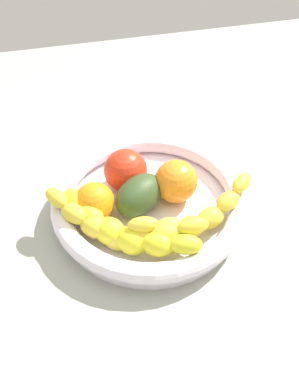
% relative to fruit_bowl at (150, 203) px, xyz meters
% --- Properties ---
extents(kitchen_counter, '(1.20, 1.20, 0.03)m').
position_rel_fruit_bowl_xyz_m(kitchen_counter, '(0.00, 0.00, -0.04)').
color(kitchen_counter, '#979C8F').
rests_on(kitchen_counter, ground).
extents(fruit_bowl, '(0.30, 0.30, 0.05)m').
position_rel_fruit_bowl_xyz_m(fruit_bowl, '(0.00, 0.00, 0.00)').
color(fruit_bowl, white).
rests_on(fruit_bowl, kitchen_counter).
extents(banana_draped_left, '(0.08, 0.20, 0.05)m').
position_rel_fruit_bowl_xyz_m(banana_draped_left, '(0.06, 0.06, 0.02)').
color(banana_draped_left, yellow).
rests_on(banana_draped_left, fruit_bowl).
extents(banana_draped_right, '(0.16, 0.18, 0.04)m').
position_rel_fruit_bowl_xyz_m(banana_draped_right, '(0.06, -0.05, 0.02)').
color(banana_draped_right, yellow).
rests_on(banana_draped_right, fruit_bowl).
extents(banana_arching_top, '(0.13, 0.21, 0.06)m').
position_rel_fruit_bowl_xyz_m(banana_arching_top, '(0.06, -0.06, 0.02)').
color(banana_arching_top, yellow).
rests_on(banana_arching_top, fruit_bowl).
extents(orange_front, '(0.07, 0.07, 0.07)m').
position_rel_fruit_bowl_xyz_m(orange_front, '(-0.01, 0.04, 0.03)').
color(orange_front, orange).
rests_on(orange_front, fruit_bowl).
extents(orange_mid_left, '(0.06, 0.06, 0.06)m').
position_rel_fruit_bowl_xyz_m(orange_mid_left, '(0.00, -0.08, 0.02)').
color(orange_mid_left, orange).
rests_on(orange_mid_left, fruit_bowl).
extents(tomato_red, '(0.07, 0.07, 0.07)m').
position_rel_fruit_bowl_xyz_m(tomato_red, '(-0.05, -0.03, 0.03)').
color(tomato_red, red).
rests_on(tomato_red, fruit_bowl).
extents(avocado_dark, '(0.10, 0.10, 0.06)m').
position_rel_fruit_bowl_xyz_m(avocado_dark, '(0.00, -0.02, 0.02)').
color(avocado_dark, '#324723').
rests_on(avocado_dark, fruit_bowl).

